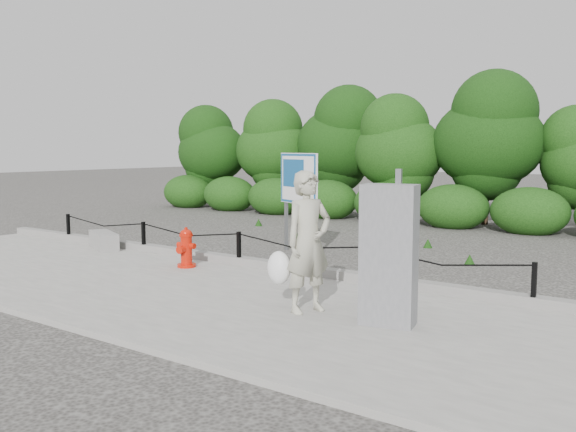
% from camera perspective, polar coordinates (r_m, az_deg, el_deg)
% --- Properties ---
extents(ground, '(90.00, 90.00, 0.00)m').
position_cam_1_polar(ground, '(10.91, -4.60, -5.01)').
color(ground, '#2D2B28').
rests_on(ground, ground).
extents(sidewalk, '(14.00, 4.00, 0.08)m').
position_cam_1_polar(sidewalk, '(9.50, -12.45, -6.61)').
color(sidewalk, gray).
rests_on(sidewalk, ground).
extents(curb, '(14.00, 0.22, 0.14)m').
position_cam_1_polar(curb, '(10.92, -4.44, -4.19)').
color(curb, slate).
rests_on(curb, sidewalk).
extents(chain_barrier, '(10.06, 0.06, 0.60)m').
position_cam_1_polar(chain_barrier, '(10.83, -4.62, -2.64)').
color(chain_barrier, black).
rests_on(chain_barrier, sidewalk).
extents(treeline, '(20.01, 3.50, 4.33)m').
position_cam_1_polar(treeline, '(18.28, 14.94, 6.76)').
color(treeline, black).
rests_on(treeline, ground).
extents(fire_hydrant, '(0.37, 0.38, 0.70)m').
position_cam_1_polar(fire_hydrant, '(10.78, -9.51, -2.98)').
color(fire_hydrant, red).
rests_on(fire_hydrant, sidewalk).
extents(pedestrian, '(0.83, 0.76, 1.79)m').
position_cam_1_polar(pedestrian, '(7.67, 1.74, -2.60)').
color(pedestrian, '#A8A590').
rests_on(pedestrian, sidewalk).
extents(concrete_block, '(1.13, 0.78, 0.34)m').
position_cam_1_polar(concrete_block, '(13.17, -16.86, -2.19)').
color(concrete_block, gray).
rests_on(concrete_block, sidewalk).
extents(utility_cabinet, '(0.69, 0.51, 1.83)m').
position_cam_1_polar(utility_cabinet, '(7.21, 9.43, -3.62)').
color(utility_cabinet, gray).
rests_on(utility_cabinet, sidewalk).
extents(advertising_sign, '(1.20, 0.54, 2.05)m').
position_cam_1_polar(advertising_sign, '(12.31, 1.01, 3.10)').
color(advertising_sign, slate).
rests_on(advertising_sign, ground).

